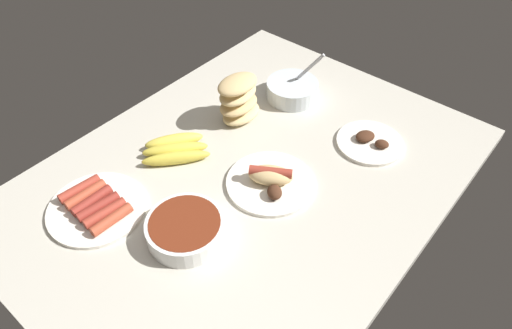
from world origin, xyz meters
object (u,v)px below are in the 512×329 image
(banana_bunch, at_px, (175,149))
(bowl_chili, at_px, (185,228))
(bread_stack, at_px, (239,99))
(plate_sausages, at_px, (96,206))
(plate_grilled_meat, at_px, (370,142))
(bowl_coleslaw, at_px, (292,89))
(plate_hotdog_assembled, at_px, (271,180))

(banana_bunch, bearing_deg, bowl_chili, -127.98)
(banana_bunch, bearing_deg, bread_stack, -8.20)
(bowl_chili, distance_m, plate_sausages, 0.24)
(plate_grilled_meat, bearing_deg, bowl_coleslaw, 83.10)
(plate_hotdog_assembled, bearing_deg, bowl_coleslaw, 28.68)
(plate_grilled_meat, distance_m, bread_stack, 0.38)
(bowl_chili, xyz_separation_m, plate_sausages, (-0.08, 0.22, -0.02))
(bread_stack, height_order, plate_sausages, bread_stack)
(plate_hotdog_assembled, height_order, banana_bunch, plate_hotdog_assembled)
(plate_sausages, bearing_deg, plate_grilled_meat, -31.23)
(plate_hotdog_assembled, xyz_separation_m, plate_grilled_meat, (0.30, -0.11, -0.01))
(bread_stack, xyz_separation_m, bowl_coleslaw, (0.18, -0.05, -0.04))
(bread_stack, relative_size, bowl_coleslaw, 0.91)
(bowl_chili, relative_size, plate_sausages, 0.76)
(bowl_coleslaw, xyz_separation_m, banana_bunch, (-0.41, 0.09, -0.01))
(plate_hotdog_assembled, relative_size, plate_sausages, 0.95)
(plate_sausages, bearing_deg, plate_hotdog_assembled, -38.86)
(plate_hotdog_assembled, relative_size, plate_grilled_meat, 1.22)
(plate_hotdog_assembled, height_order, bowl_coleslaw, bowl_coleslaw)
(banana_bunch, bearing_deg, plate_hotdog_assembled, -74.16)
(bowl_chili, bearing_deg, plate_sausages, 110.96)
(plate_hotdog_assembled, distance_m, banana_bunch, 0.28)
(plate_grilled_meat, height_order, banana_bunch, banana_bunch)
(plate_grilled_meat, bearing_deg, bowl_chili, 163.58)
(plate_hotdog_assembled, height_order, bread_stack, bread_stack)
(bowl_chili, relative_size, plate_grilled_meat, 0.97)
(bowl_coleslaw, bearing_deg, bread_stack, 163.91)
(plate_grilled_meat, height_order, bread_stack, bread_stack)
(plate_grilled_meat, distance_m, banana_bunch, 0.53)
(plate_sausages, bearing_deg, bowl_coleslaw, -7.39)
(bowl_chili, xyz_separation_m, bread_stack, (0.39, 0.19, 0.04))
(plate_sausages, xyz_separation_m, banana_bunch, (0.26, -0.00, 0.01))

